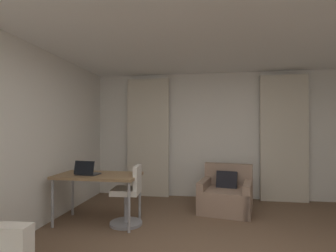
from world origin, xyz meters
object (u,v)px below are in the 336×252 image
(desk, at_px, (98,178))
(laptop, at_px, (87,172))
(armchair, at_px, (226,196))
(desk_chair, at_px, (129,198))

(desk, bearing_deg, laptop, -150.70)
(armchair, height_order, desk, armchair)
(desk, height_order, desk_chair, desk_chair)
(armchair, distance_m, desk, 2.20)
(armchair, xyz_separation_m, laptop, (-2.11, -0.98, 0.52))
(armchair, bearing_deg, desk, -155.40)
(desk, bearing_deg, desk_chair, 0.02)
(desk, xyz_separation_m, laptop, (-0.15, -0.08, 0.11))
(desk, relative_size, laptop, 3.63)
(desk, xyz_separation_m, desk_chair, (0.48, 0.00, -0.28))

